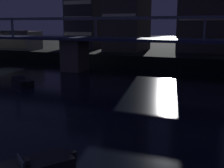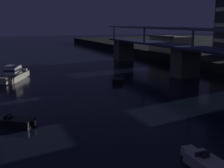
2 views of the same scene
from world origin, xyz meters
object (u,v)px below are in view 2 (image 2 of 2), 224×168
Objects in this scene: waterfront_pavilion at (169,44)px; speedboat_near_center at (119,79)px; speedboat_near_right at (208,164)px; speedboat_mid_center at (13,122)px; cabin_cruiser_near_left at (14,74)px.

speedboat_near_center is (22.41, -25.48, -4.02)m from waterfront_pavilion.
speedboat_near_right is 19.31m from speedboat_mid_center.
speedboat_near_center is at bearing -48.67° from waterfront_pavilion.
waterfront_pavilion is 2.56× the size of speedboat_near_center.
speedboat_near_center is at bearing 63.05° from cabin_cruiser_near_left.
speedboat_mid_center is (25.16, -2.23, -0.64)m from cabin_cruiser_near_left.
cabin_cruiser_near_left reaches higher than speedboat_near_center.
cabin_cruiser_near_left is at bearing -166.21° from speedboat_near_right.
speedboat_near_center is 25.41m from speedboat_mid_center.
waterfront_pavilion is 44.90m from cabin_cruiser_near_left.
speedboat_mid_center is (16.45, -19.37, 0.00)m from speedboat_near_center.
waterfront_pavilion is at bearing 148.72° from speedboat_near_right.
waterfront_pavilion is 2.38× the size of speedboat_near_right.
waterfront_pavilion reaches higher than speedboat_near_right.
speedboat_near_right is at bearing -13.01° from speedboat_near_center.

